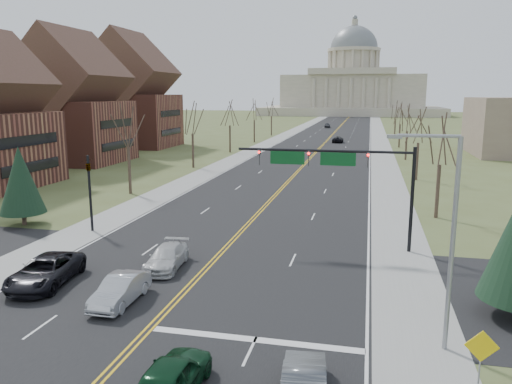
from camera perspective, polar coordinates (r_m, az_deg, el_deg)
The scene contains 34 objects.
ground at distance 25.16m, azimuth -11.08°, elevation -14.05°, with size 600.00×600.00×0.00m, color #4F582C.
road at distance 131.51m, azimuth 8.62°, elevation 6.39°, with size 20.00×380.00×0.01m, color black.
cross_road at distance 30.29m, azimuth -6.47°, elevation -9.45°, with size 120.00×14.00×0.01m, color black.
sidewalk_left at distance 132.91m, azimuth 3.42°, elevation 6.55°, with size 4.00×380.00×0.03m, color gray.
sidewalk_right at distance 131.19m, azimuth 13.88°, elevation 6.18°, with size 4.00×380.00×0.03m, color gray.
center_line at distance 131.51m, azimuth 8.62°, elevation 6.39°, with size 0.42×380.00×0.01m, color gold.
edge_line_left at distance 132.57m, azimuth 4.37°, elevation 6.52°, with size 0.15×380.00×0.01m, color silver.
edge_line_right at distance 131.16m, azimuth 12.92°, elevation 6.22°, with size 0.15×380.00×0.01m, color silver.
stop_bar at distance 22.85m, azimuth -0.09°, elevation -16.52°, with size 9.50×0.50×0.01m, color silver.
capitol at distance 270.83m, azimuth 10.97°, elevation 11.70°, with size 90.00×60.00×50.00m.
signal_mast at distance 34.64m, azimuth 9.24°, elevation 2.93°, with size 12.12×0.44×7.20m.
signal_left at distance 40.75m, azimuth -18.50°, elevation 0.80°, with size 0.32×0.36×6.00m.
street_light at distance 21.67m, azimuth 20.97°, elevation -4.04°, with size 2.90×0.25×9.07m.
warn_sign at distance 19.22m, azimuth 24.32°, elevation -16.51°, with size 1.13×0.07×2.87m.
tree_r_0 at distance 45.32m, azimuth 20.40°, elevation 5.29°, with size 3.74×3.74×8.50m.
tree_l_0 at distance 54.89m, azimuth -14.48°, elevation 6.95°, with size 3.96×3.96×9.00m.
tree_r_1 at distance 65.14m, azimuth 18.15°, elevation 7.01°, with size 3.74×3.74×8.50m.
tree_l_1 at distance 73.23m, azimuth -7.30°, elevation 8.17°, with size 3.96×3.96×9.00m.
tree_r_2 at distance 85.04m, azimuth 16.95°, elevation 7.92°, with size 3.74×3.74×8.50m.
tree_l_2 at distance 92.26m, azimuth -3.02°, elevation 8.84°, with size 3.96×3.96×9.00m.
tree_r_3 at distance 104.98m, azimuth 16.20°, elevation 8.48°, with size 3.74×3.74×8.50m.
tree_l_3 at distance 111.63m, azimuth -0.20°, elevation 9.25°, with size 3.96×3.96×9.00m.
tree_r_4 at distance 124.94m, azimuth 15.69°, elevation 8.87°, with size 3.74×3.74×8.50m.
tree_l_4 at distance 131.19m, azimuth 1.78°, elevation 9.53°, with size 3.96×3.96×9.00m.
conifer_l at distance 44.83m, azimuth -25.30°, elevation 1.24°, with size 3.64×3.64×6.50m.
bldg_left_mid at distance 84.13m, azimuth -20.25°, elevation 9.05°, with size 15.10×14.28×20.75m.
bldg_left_far at distance 105.98m, azimuth -14.10°, elevation 10.23°, with size 17.10×14.28×23.25m.
car_nb_inner_lead at distance 19.01m, azimuth -9.65°, elevation -20.18°, with size 1.83×4.56×1.55m, color black.
car_nb_outer_lead at distance 18.71m, azimuth 5.52°, elevation -20.84°, with size 1.51×4.34×1.43m, color #53575B.
car_sb_inner_lead at distance 27.02m, azimuth -15.24°, elevation -10.74°, with size 1.52×4.37×1.44m, color #AEB1B6.
car_sb_outer_lead at distance 30.89m, azimuth -22.92°, elevation -8.31°, with size 2.62×5.68×1.58m, color black.
car_sb_inner_second at distance 31.58m, azimuth -10.17°, elevation -7.37°, with size 1.90×4.68×1.36m, color #BCBCBC.
car_far_nb at distance 113.10m, azimuth 9.34°, elevation 5.96°, with size 2.24×4.86×1.35m, color black.
car_far_sb at distance 162.47m, azimuth 8.14°, elevation 7.57°, with size 1.89×4.69×1.60m, color #424348.
Camera 1 is at (9.50, -20.73, 10.62)m, focal length 35.00 mm.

